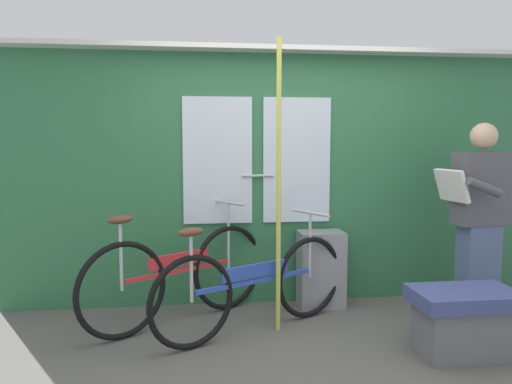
{
  "coord_description": "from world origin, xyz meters",
  "views": [
    {
      "loc": [
        -0.75,
        -3.08,
        1.45
      ],
      "look_at": [
        -0.27,
        0.84,
        1.05
      ],
      "focal_mm": 35.03,
      "sensor_mm": 36.0,
      "label": 1
    }
  ],
  "objects_px": {
    "bicycle_leaning_behind": "(255,286)",
    "trash_bin_by_wall": "(321,269)",
    "handrail_pole": "(279,187)",
    "bench_seat_corner": "(464,320)",
    "bicycle_near_door": "(179,275)",
    "passenger_reading_newspaper": "(479,217)"
  },
  "relations": [
    {
      "from": "trash_bin_by_wall",
      "to": "handrail_pole",
      "type": "xyz_separation_m",
      "value": [
        -0.46,
        -0.5,
        0.77
      ]
    },
    {
      "from": "handrail_pole",
      "to": "bench_seat_corner",
      "type": "distance_m",
      "value": 1.58
    },
    {
      "from": "handrail_pole",
      "to": "bench_seat_corner",
      "type": "xyz_separation_m",
      "value": [
        1.18,
        -0.6,
        -0.86
      ]
    },
    {
      "from": "bicycle_near_door",
      "to": "trash_bin_by_wall",
      "type": "relative_size",
      "value": 2.17
    },
    {
      "from": "bicycle_leaning_behind",
      "to": "handrail_pole",
      "type": "bearing_deg",
      "value": -20.73
    },
    {
      "from": "bicycle_near_door",
      "to": "bench_seat_corner",
      "type": "relative_size",
      "value": 2.06
    },
    {
      "from": "trash_bin_by_wall",
      "to": "passenger_reading_newspaper",
      "type": "bearing_deg",
      "value": -20.36
    },
    {
      "from": "bicycle_leaning_behind",
      "to": "handrail_pole",
      "type": "xyz_separation_m",
      "value": [
        0.19,
        0.03,
        0.74
      ]
    },
    {
      "from": "handrail_pole",
      "to": "bench_seat_corner",
      "type": "relative_size",
      "value": 3.15
    },
    {
      "from": "bicycle_near_door",
      "to": "trash_bin_by_wall",
      "type": "distance_m",
      "value": 1.25
    },
    {
      "from": "bicycle_near_door",
      "to": "bench_seat_corner",
      "type": "xyz_separation_m",
      "value": [
        1.94,
        -0.84,
        -0.15
      ]
    },
    {
      "from": "trash_bin_by_wall",
      "to": "bench_seat_corner",
      "type": "relative_size",
      "value": 0.95
    },
    {
      "from": "bicycle_near_door",
      "to": "trash_bin_by_wall",
      "type": "bearing_deg",
      "value": -22.8
    },
    {
      "from": "bicycle_leaning_behind",
      "to": "trash_bin_by_wall",
      "type": "xyz_separation_m",
      "value": [
        0.65,
        0.52,
        -0.03
      ]
    },
    {
      "from": "bicycle_leaning_behind",
      "to": "bicycle_near_door",
      "type": "bearing_deg",
      "value": 126.67
    },
    {
      "from": "bicycle_leaning_behind",
      "to": "trash_bin_by_wall",
      "type": "distance_m",
      "value": 0.84
    },
    {
      "from": "bicycle_leaning_behind",
      "to": "trash_bin_by_wall",
      "type": "relative_size",
      "value": 2.36
    },
    {
      "from": "passenger_reading_newspaper",
      "to": "handrail_pole",
      "type": "height_order",
      "value": "handrail_pole"
    },
    {
      "from": "bicycle_near_door",
      "to": "bicycle_leaning_behind",
      "type": "relative_size",
      "value": 0.92
    },
    {
      "from": "handrail_pole",
      "to": "bicycle_leaning_behind",
      "type": "bearing_deg",
      "value": -172.06
    },
    {
      "from": "bicycle_leaning_behind",
      "to": "handrail_pole",
      "type": "height_order",
      "value": "handrail_pole"
    },
    {
      "from": "handrail_pole",
      "to": "trash_bin_by_wall",
      "type": "bearing_deg",
      "value": 47.06
    }
  ]
}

